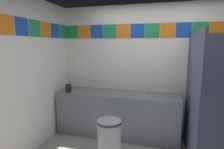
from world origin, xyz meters
name	(u,v)px	position (x,y,z in m)	size (l,w,h in m)	color
wall_back	(158,70)	(0.00, 1.48, 1.26)	(3.86, 0.09, 2.50)	white
wall_side	(16,79)	(-1.97, 0.00, 1.26)	(0.09, 2.89, 2.50)	white
vanity_counter	(117,114)	(-0.73, 1.15, 0.43)	(2.30, 0.59, 0.83)	slate
faucet_left	(91,88)	(-1.30, 1.24, 0.89)	(0.04, 0.10, 0.14)	silver
faucet_right	(149,91)	(-0.16, 1.24, 0.89)	(0.04, 0.10, 0.14)	silver
soap_dispenser	(68,88)	(-1.67, 0.98, 0.91)	(0.09, 0.09, 0.16)	black
stall_divider	(208,102)	(0.70, 0.50, 0.98)	(0.92, 1.39, 1.95)	#33384C
toilet	(219,133)	(1.04, 1.07, 0.30)	(0.39, 0.49, 0.74)	white
trash_bin	(109,140)	(-0.64, 0.32, 0.32)	(0.36, 0.36, 0.64)	#999EA3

